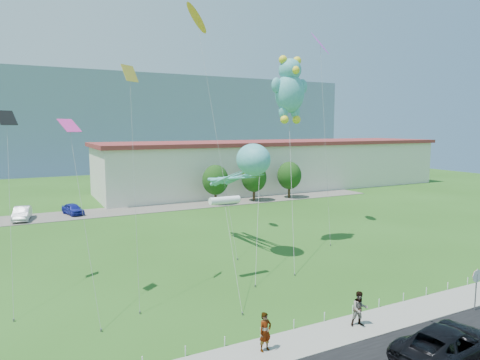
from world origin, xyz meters
name	(u,v)px	position (x,y,z in m)	size (l,w,h in m)	color
ground	(296,315)	(0.00, 0.00, 0.00)	(160.00, 160.00, 0.00)	#244F16
sidewalk	(326,335)	(0.00, -2.75, 0.05)	(80.00, 2.50, 0.10)	gray
parking_strip	(141,209)	(0.00, 35.00, 0.03)	(70.00, 6.00, 0.06)	#59544C
hill_ridge	(70,121)	(0.00, 120.00, 12.50)	(160.00, 50.00, 25.00)	gray
warehouse	(277,164)	(26.00, 44.00, 4.12)	(61.00, 15.00, 8.20)	beige
stop_sign	(477,280)	(9.50, -4.21, 1.87)	(0.80, 0.07, 2.50)	slate
rope_fence	(309,320)	(0.00, -1.30, 0.25)	(26.05, 0.05, 0.50)	white
tree_near	(215,180)	(10.00, 34.00, 3.39)	(3.60, 3.60, 5.47)	#3F2B19
tree_mid	(254,178)	(16.00, 34.00, 3.39)	(3.60, 3.60, 5.47)	#3F2B19
tree_far	(289,175)	(22.00, 34.00, 3.39)	(3.60, 3.60, 5.47)	#3F2B19
suv	(448,344)	(3.32, -7.12, 0.86)	(2.66, 5.78, 1.61)	black
pedestrian_left	(265,332)	(-3.55, -2.68, 1.02)	(0.67, 0.44, 1.85)	gray
pedestrian_right	(360,309)	(2.15, -2.75, 1.03)	(0.91, 0.71, 1.86)	gray
parked_car_silver	(22,213)	(-13.68, 34.64, 0.82)	(1.60, 4.59, 1.51)	silver
parked_car_blue	(73,209)	(-8.19, 35.35, 0.72)	(1.56, 3.89, 1.32)	navy
octopus_kite	(246,168)	(3.10, 11.96, 7.21)	(4.39, 12.58, 9.24)	teal
teddy_bear_kite	(290,88)	(7.62, 12.44, 13.86)	(5.86, 8.24, 16.56)	teal
small_kite_pink	(73,146)	(-10.63, 7.21, 9.45)	(1.31, 5.50, 11.04)	#E8339B
small_kite_purple	(320,48)	(14.32, 17.08, 18.53)	(4.55, 7.60, 19.71)	#BD33CD
small_kite_yellow	(131,101)	(-7.18, 7.37, 12.09)	(1.38, 4.38, 14.21)	gold
small_kite_orange	(198,24)	(1.85, 19.15, 19.99)	(1.80, 9.64, 21.25)	#FEAB1C
small_kite_black	(7,138)	(-14.00, 11.32, 9.84)	(1.29, 6.37, 11.53)	black
small_kite_white	(225,201)	(-1.14, 6.96, 5.55)	(1.82, 6.79, 6.02)	white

